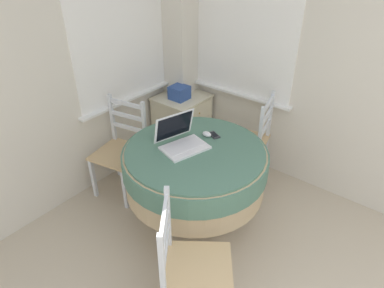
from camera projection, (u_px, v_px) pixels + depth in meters
The scene contains 10 objects.
corner_room_shell at pixel (215, 80), 2.54m from camera, with size 4.58×5.08×2.55m.
round_dining_table at pixel (195, 167), 2.75m from camera, with size 1.15×1.15×0.77m.
laptop at pixel (181, 140), 2.67m from camera, with size 0.42×0.39×0.25m.
computer_mouse at pixel (207, 134), 2.82m from camera, with size 0.05×0.08×0.04m.
cell_phone at pixel (214, 135), 2.83m from camera, with size 0.10×0.13×0.01m.
dining_chair_near_back_window at pixel (122, 150), 3.24m from camera, with size 0.51×0.50×0.93m.
dining_chair_near_right_window at pixel (249, 141), 3.39m from camera, with size 0.51×0.52×0.93m.
dining_chair_camera_near at pixel (190, 267), 2.12m from camera, with size 0.60×0.60×0.93m.
corner_cabinet at pixel (182, 123), 3.92m from camera, with size 0.54×0.51×0.67m.
storage_box at pixel (179, 93), 3.66m from camera, with size 0.18×0.18×0.14m.
Camera 1 is at (-0.60, 0.71, 2.23)m, focal length 32.00 mm.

